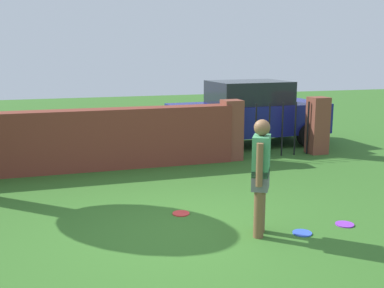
{
  "coord_description": "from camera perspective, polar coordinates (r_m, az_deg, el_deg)",
  "views": [
    {
      "loc": [
        -1.78,
        -5.98,
        2.52
      ],
      "look_at": [
        0.47,
        1.28,
        1.0
      ],
      "focal_mm": 43.87,
      "sensor_mm": 36.0,
      "label": 1
    }
  ],
  "objects": [
    {
      "name": "person",
      "position": [
        6.45,
        8.36,
        -3.39
      ],
      "size": [
        0.37,
        0.48,
        1.62
      ],
      "rotation": [
        0.0,
        0.0,
        1.04
      ],
      "color": "brown",
      "rests_on": "ground"
    },
    {
      "name": "ground_plane",
      "position": [
        6.73,
        -0.62,
        -10.7
      ],
      "size": [
        40.0,
        40.0,
        0.0
      ],
      "primitive_type": "plane",
      "color": "#336623"
    },
    {
      "name": "fence_gate",
      "position": [
        11.42,
        10.15,
        1.96
      ],
      "size": [
        2.72,
        0.44,
        1.4
      ],
      "color": "brown",
      "rests_on": "ground"
    },
    {
      "name": "frisbee_blue",
      "position": [
        6.86,
        13.25,
        -10.48
      ],
      "size": [
        0.27,
        0.27,
        0.02
      ],
      "primitive_type": "cylinder",
      "color": "blue",
      "rests_on": "ground"
    },
    {
      "name": "frisbee_purple",
      "position": [
        7.34,
        18.07,
        -9.27
      ],
      "size": [
        0.27,
        0.27,
        0.02
      ],
      "primitive_type": "cylinder",
      "color": "purple",
      "rests_on": "ground"
    },
    {
      "name": "frisbee_red",
      "position": [
        7.43,
        -1.35,
        -8.44
      ],
      "size": [
        0.27,
        0.27,
        0.02
      ],
      "primitive_type": "cylinder",
      "color": "red",
      "rests_on": "ground"
    },
    {
      "name": "brick_wall",
      "position": [
        10.17,
        -15.35,
        0.32
      ],
      "size": [
        7.37,
        0.5,
        1.3
      ],
      "primitive_type": "cube",
      "color": "brown",
      "rests_on": "ground"
    },
    {
      "name": "car",
      "position": [
        12.72,
        6.88,
        3.75
      ],
      "size": [
        4.29,
        2.11,
        1.72
      ],
      "rotation": [
        0.0,
        0.0,
        3.2
      ],
      "color": "navy",
      "rests_on": "ground"
    }
  ]
}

